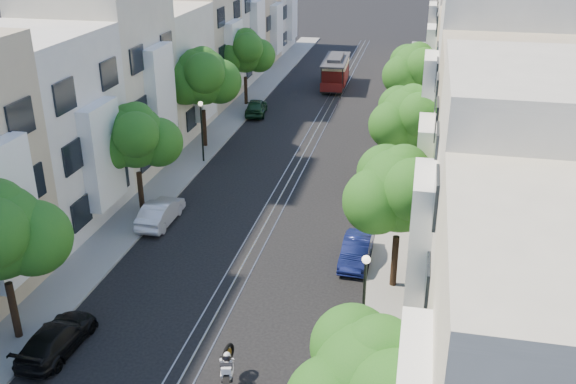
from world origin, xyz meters
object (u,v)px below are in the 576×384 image
Objects in this scene: lamp_east at (365,289)px; sportbike_rider at (227,371)px; tree_e_b at (401,192)px; tree_w_c at (202,78)px; lamp_west at (201,122)px; cable_car at (336,70)px; parked_car_w_far at (256,107)px; tree_e_d at (417,71)px; parked_car_e_far at (379,176)px; tree_e_c at (411,119)px; tree_w_d at (245,52)px; parked_car_w_near at (57,338)px; parked_car_w_mid at (160,212)px; tree_w_b at (136,138)px; parked_car_e_mid at (356,250)px.

lamp_east reaches higher than sportbike_rider.
tree_e_b is 3.14× the size of sportbike_rider.
tree_w_c is 1.71× the size of lamp_west.
cable_car is 1.79× the size of parked_car_w_far.
lamp_east and lamp_west have the same top height.
tree_e_d reaches higher than parked_car_e_far.
lamp_west is (-13.56, 2.02, -1.75)m from tree_e_c.
tree_e_c reaches higher than lamp_east.
parked_car_w_near is (1.89, -34.35, -4.01)m from tree_w_d.
parked_car_w_mid reaches higher than parked_car_e_far.
parked_car_w_near is (-10.85, -19.19, 0.03)m from parked_car_e_far.
parked_car_w_mid is 20.52m from parked_car_w_far.
lamp_east is 12.00m from parked_car_w_near.
lamp_east is 1.03× the size of parked_car_w_near.
tree_w_d is 1.61× the size of parked_car_w_near.
tree_w_c reaches higher than parked_car_w_mid.
parked_car_w_near is (-4.75, -42.26, -1.02)m from cable_car.
tree_w_d is at bearing 93.44° from lamp_west.
parked_car_w_mid is (-12.86, -7.12, -3.95)m from tree_e_c.
parked_car_w_mid is at bearing 163.23° from tree_e_b.
cable_car is at bearing 70.64° from tree_w_c.
tree_w_b is 0.96× the size of tree_w_d.
parked_car_e_mid is (11.60, -11.08, -2.24)m from lamp_west.
sportbike_rider is 0.30× the size of cable_car.
parked_car_w_near is 1.02× the size of parked_car_w_mid.
lamp_west reaches higher than parked_car_w_near.
tree_w_d reaches higher than parked_car_w_far.
tree_e_b reaches higher than parked_car_e_mid.
cable_car reaches higher than parked_car_e_mid.
lamp_west is 9.43m from parked_car_w_mid.
cable_car is 1.79× the size of parked_car_e_far.
tree_w_d is (-14.40, 16.00, 0.00)m from tree_e_c.
tree_w_d is (-14.40, 27.00, -0.13)m from tree_e_b.
parked_car_w_far is at bearing -89.89° from parked_car_w_mid.
parked_car_e_mid is at bearing -48.50° from tree_w_c.
parked_car_e_far is at bearing -18.07° from tree_w_c.
parked_car_e_far is (-1.66, -10.16, -4.31)m from tree_e_d.
tree_w_b is at bearing -79.40° from parked_car_w_near.
tree_e_c is at bearing -150.91° from parked_car_w_mid.
tree_w_d is 14.11m from lamp_west.
parked_car_e_mid is at bearing -102.22° from tree_e_c.
parked_car_e_far is at bearing -144.46° from parked_car_w_mid.
parked_car_w_mid is (-11.90, 8.85, -2.19)m from lamp_east.
lamp_east is 0.58× the size of cable_car.
lamp_west is at bearing -86.56° from tree_w_d.
tree_e_b is at bearing -42.90° from parked_car_e_mid.
tree_w_c is at bearing -111.39° from cable_car.
tree_e_c is 1.63× the size of parked_car_w_far.
cable_car is at bearing -94.52° from parked_car_w_near.
tree_e_d is 1.65× the size of lamp_west.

